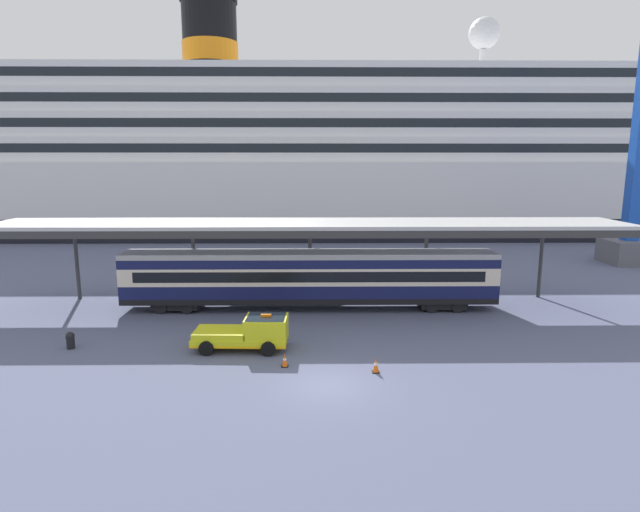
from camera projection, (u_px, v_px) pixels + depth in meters
ground_plane at (329, 385)px, 23.77m from camera, size 400.00×400.00×0.00m
cruise_ship at (194, 159)px, 76.76m from camera, size 153.30×26.90×33.53m
platform_canopy at (310, 226)px, 35.59m from camera, size 43.98×5.79×6.13m
train_carriage at (310, 277)px, 35.82m from camera, size 25.88×2.81×4.11m
service_truck at (250, 332)px, 28.21m from camera, size 5.27×2.40×2.02m
traffic_cone_near at (285, 360)px, 25.90m from camera, size 0.36×0.36×0.68m
traffic_cone_mid at (376, 365)px, 25.18m from camera, size 0.36×0.36×0.75m
quay_bollard at (70, 340)px, 28.40m from camera, size 0.48×0.48×0.96m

